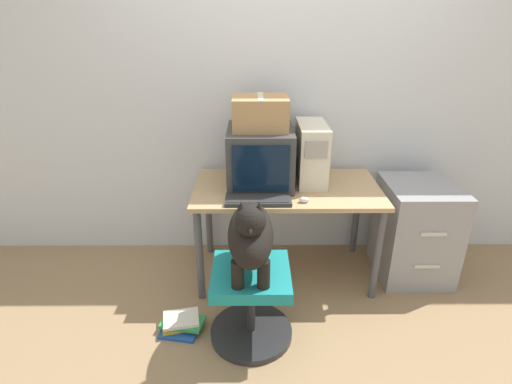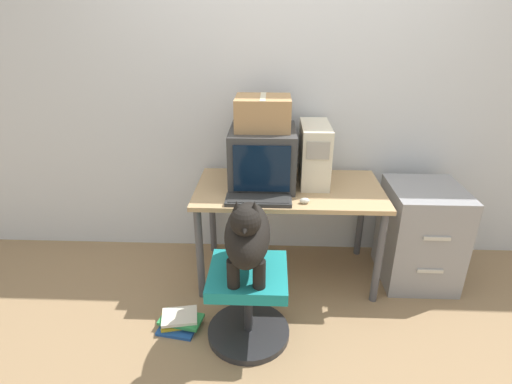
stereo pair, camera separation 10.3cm
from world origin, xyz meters
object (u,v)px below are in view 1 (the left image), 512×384
object	(u,v)px
dog	(251,234)
cardboard_box	(260,113)
crt_monitor	(260,157)
pc_tower	(311,153)
keyboard	(258,200)
office_chair	(251,301)
filing_cabinet	(415,230)
book_stack_floor	(181,323)

from	to	relation	value
dog	cardboard_box	bearing A→B (deg)	85.18
crt_monitor	pc_tower	xyz separation A→B (m)	(0.35, 0.05, 0.01)
keyboard	cardboard_box	xyz separation A→B (m)	(0.02, 0.30, 0.48)
office_chair	filing_cabinet	size ratio (longest dim) A/B	0.69
keyboard	dog	world-z (taller)	dog
keyboard	office_chair	world-z (taller)	keyboard
filing_cabinet	book_stack_floor	bearing A→B (deg)	-160.02
pc_tower	filing_cabinet	size ratio (longest dim) A/B	0.59
dog	cardboard_box	distance (m)	0.88
keyboard	office_chair	distance (m)	0.61
dog	filing_cabinet	distance (m)	1.40
office_chair	cardboard_box	size ratio (longest dim) A/B	1.39
crt_monitor	book_stack_floor	bearing A→B (deg)	-127.35
crt_monitor	dog	xyz separation A→B (m)	(-0.06, -0.73, -0.18)
office_chair	filing_cabinet	world-z (taller)	filing_cabinet
office_chair	book_stack_floor	distance (m)	0.49
keyboard	crt_monitor	bearing A→B (deg)	86.72
office_chair	dog	size ratio (longest dim) A/B	0.96
pc_tower	crt_monitor	bearing A→B (deg)	-171.42
cardboard_box	book_stack_floor	xyz separation A→B (m)	(-0.50, -0.65, -1.16)
crt_monitor	dog	size ratio (longest dim) A/B	0.91
keyboard	filing_cabinet	bearing A→B (deg)	11.71
pc_tower	filing_cabinet	xyz separation A→B (m)	(0.77, -0.12, -0.55)
cardboard_box	crt_monitor	bearing A→B (deg)	-90.00
pc_tower	office_chair	distance (m)	1.08
office_chair	cardboard_box	world-z (taller)	cardboard_box
book_stack_floor	office_chair	bearing A→B (deg)	-6.92
filing_cabinet	book_stack_floor	world-z (taller)	filing_cabinet
pc_tower	book_stack_floor	bearing A→B (deg)	-140.35
pc_tower	dog	bearing A→B (deg)	-117.98
crt_monitor	pc_tower	bearing A→B (deg)	8.58
filing_cabinet	cardboard_box	distance (m)	1.40
office_chair	dog	bearing A→B (deg)	-90.00
filing_cabinet	cardboard_box	bearing A→B (deg)	176.60
crt_monitor	pc_tower	size ratio (longest dim) A/B	1.11
dog	pc_tower	bearing A→B (deg)	62.02
filing_cabinet	dog	bearing A→B (deg)	-150.66
keyboard	cardboard_box	world-z (taller)	cardboard_box
filing_cabinet	office_chair	bearing A→B (deg)	-151.55
office_chair	filing_cabinet	distance (m)	1.35
keyboard	dog	distance (m)	0.43
filing_cabinet	book_stack_floor	size ratio (longest dim) A/B	2.52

